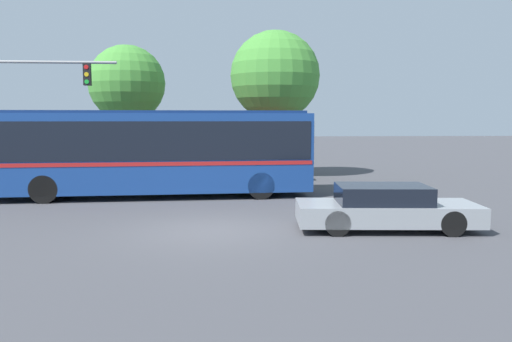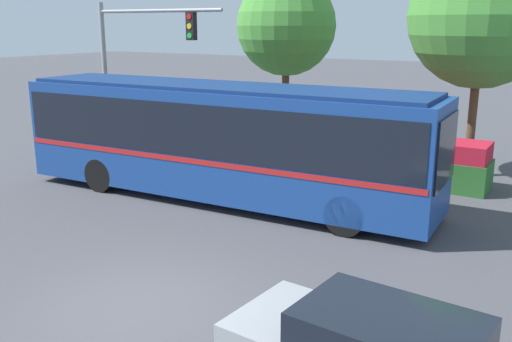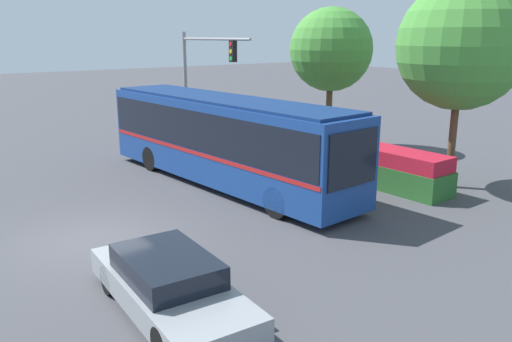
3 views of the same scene
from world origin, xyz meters
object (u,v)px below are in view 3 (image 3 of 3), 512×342
Objects in this scene: sedan_foreground at (169,285)px; street_tree_centre at (462,46)px; city_bus at (223,135)px; street_tree_left at (331,50)px; traffic_light_pole at (200,72)px.

street_tree_centre is at bearing 102.08° from sedan_foreground.
city_bus is at bearing -131.05° from street_tree_centre.
street_tree_left is (-2.11, 7.74, 2.92)m from city_bus.
city_bus is 1.68× the size of street_tree_centre.
street_tree_centre is at bearing 46.36° from city_bus.
traffic_light_pole is (-12.56, 8.71, 3.20)m from sedan_foreground.
traffic_light_pole is 0.83× the size of street_tree_left.
traffic_light_pole is at bearing -160.81° from street_tree_centre.
traffic_light_pole is at bearing -122.59° from street_tree_left.
street_tree_left is 0.92× the size of street_tree_centre.
street_tree_left is at bearing 169.31° from street_tree_centre.
sedan_foreground is at bearing -43.86° from city_bus.
city_bus is 9.51m from sedan_foreground.
street_tree_centre reaches higher than city_bus.
street_tree_centre is at bearing 19.19° from traffic_light_pole.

